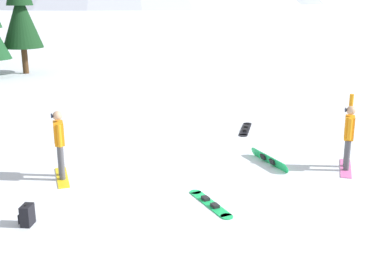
{
  "coord_description": "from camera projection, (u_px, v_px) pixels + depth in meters",
  "views": [
    {
      "loc": [
        -5.29,
        -10.27,
        4.6
      ],
      "look_at": [
        0.06,
        1.36,
        1.0
      ],
      "focal_mm": 44.42,
      "sensor_mm": 36.0,
      "label": 1
    }
  ],
  "objects": [
    {
      "name": "pine_tree_slender",
      "position": [
        20.0,
        8.0,
        27.79
      ],
      "size": [
        2.36,
        2.36,
        7.03
      ],
      "color": "#472D19",
      "rests_on": "ground_plane"
    },
    {
      "name": "loose_snowboard_near_left",
      "position": [
        269.0,
        160.0,
        13.33
      ],
      "size": [
        0.16,
        1.8,
        0.27
      ],
      "color": "#19B259",
      "rests_on": "ground_plane"
    },
    {
      "name": "ground_plane",
      "position": [
        212.0,
        178.0,
        12.35
      ],
      "size": [
        800.0,
        800.0,
        0.0
      ],
      "primitive_type": "plane",
      "color": "silver"
    },
    {
      "name": "snowboarder_foreground",
      "position": [
        349.0,
        135.0,
        12.76
      ],
      "size": [
        1.18,
        1.31,
        2.03
      ],
      "color": "pink",
      "rests_on": "ground_plane"
    },
    {
      "name": "backpack_black",
      "position": [
        27.0,
        215.0,
        9.78
      ],
      "size": [
        0.36,
        0.38,
        0.47
      ],
      "color": "black",
      "rests_on": "ground_plane"
    },
    {
      "name": "loose_snowboard_far_spare",
      "position": [
        210.0,
        203.0,
        10.8
      ],
      "size": [
        0.35,
        1.75,
        0.09
      ],
      "color": "#19B259",
      "rests_on": "ground_plane"
    },
    {
      "name": "snowboarder_midground",
      "position": [
        59.0,
        143.0,
        12.11
      ],
      "size": [
        0.44,
        1.5,
        1.79
      ],
      "color": "yellow",
      "rests_on": "ground_plane"
    },
    {
      "name": "loose_snowboard_near_right",
      "position": [
        245.0,
        129.0,
        16.78
      ],
      "size": [
        1.33,
        1.65,
        0.09
      ],
      "color": "black",
      "rests_on": "ground_plane"
    }
  ]
}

